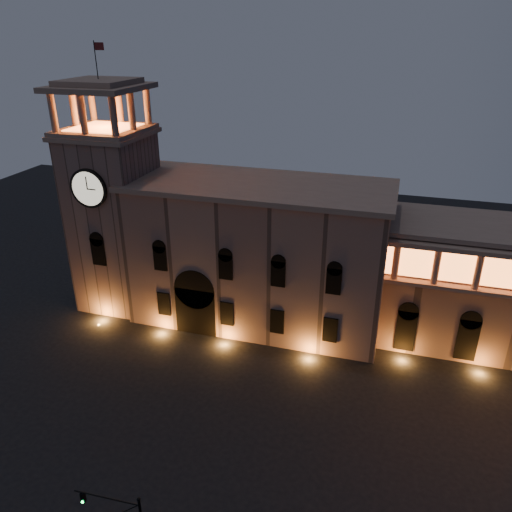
% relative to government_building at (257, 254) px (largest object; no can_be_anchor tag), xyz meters
% --- Properties ---
extents(ground, '(160.00, 160.00, 0.00)m').
position_rel_government_building_xyz_m(ground, '(2.08, -21.93, -8.77)').
color(ground, black).
rests_on(ground, ground).
extents(government_building, '(30.80, 12.80, 17.60)m').
position_rel_government_building_xyz_m(government_building, '(0.00, 0.00, 0.00)').
color(government_building, '#846256').
rests_on(government_building, ground).
extents(clock_tower, '(9.80, 9.80, 32.40)m').
position_rel_government_building_xyz_m(clock_tower, '(-18.42, -0.95, 3.73)').
color(clock_tower, '#846256').
rests_on(clock_tower, ground).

